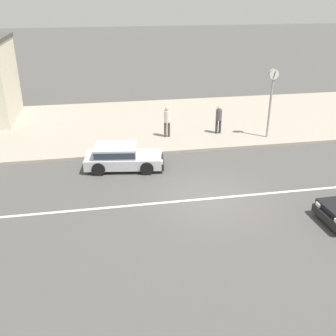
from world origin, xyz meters
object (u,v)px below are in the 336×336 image
object	(u,v)px
street_clock	(272,89)
pedestrian_mid_kerb	(219,118)
pedestrian_by_shop	(167,119)
hatchback_silver_1	(121,156)

from	to	relation	value
street_clock	pedestrian_mid_kerb	xyz separation A→B (m)	(-2.48, 1.07, -1.74)
pedestrian_mid_kerb	pedestrian_by_shop	xyz separation A→B (m)	(-2.94, -0.05, 0.07)
hatchback_silver_1	pedestrian_by_shop	bearing A→B (deg)	50.84
pedestrian_by_shop	street_clock	bearing A→B (deg)	-10.63
pedestrian_mid_kerb	pedestrian_by_shop	bearing A→B (deg)	-179.01
street_clock	pedestrian_by_shop	size ratio (longest dim) A/B	2.18
street_clock	pedestrian_by_shop	bearing A→B (deg)	169.37
hatchback_silver_1	pedestrian_mid_kerb	bearing A→B (deg)	31.14
street_clock	pedestrian_by_shop	distance (m)	5.77
street_clock	pedestrian_mid_kerb	bearing A→B (deg)	156.69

